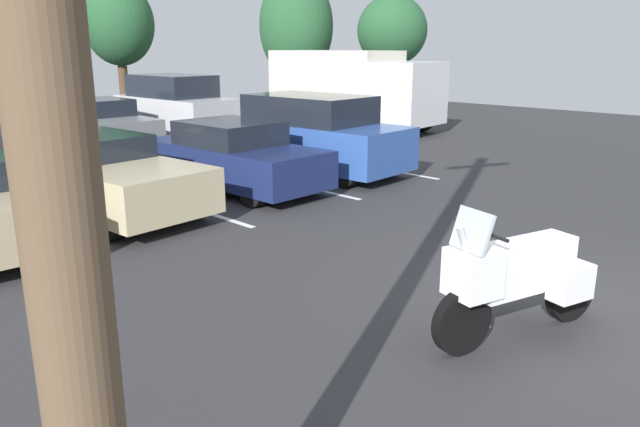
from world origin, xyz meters
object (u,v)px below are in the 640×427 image
car_far_grey (98,125)px  car_far_silver (175,108)px  motorcycle_touring (516,276)px  car_navy (233,157)px  car_blue (315,134)px  car_champagne (99,175)px  car_far_charcoal (0,133)px  box_truck (353,88)px

car_far_grey → car_far_silver: car_far_silver is taller
motorcycle_touring → car_navy: (2.18, 7.57, 0.00)m
car_blue → car_far_silver: 7.22m
car_blue → car_navy: bearing=-179.7°
car_champagne → car_blue: bearing=-1.5°
car_navy → car_far_charcoal: bearing=107.7°
car_blue → car_far_grey: 7.35m
car_far_silver → motorcycle_touring: bearing=-109.8°
car_far_charcoal → car_far_silver: 5.42m
car_champagne → car_far_charcoal: (0.63, 6.94, 0.01)m
car_champagne → car_far_charcoal: bearing=84.8°
car_far_silver → box_truck: size_ratio=0.72×
car_blue → box_truck: box_truck is taller
car_far_charcoal → box_truck: bearing=-13.2°
motorcycle_touring → car_far_grey: 14.89m
car_navy → car_far_grey: size_ratio=1.01×
car_far_grey → car_champagne: bearing=-115.7°
car_champagne → car_far_silver: (6.03, 7.04, 0.31)m
car_blue → car_far_silver: car_far_silver is taller
car_blue → box_truck: 7.79m
car_navy → car_far_charcoal: size_ratio=0.98×
car_far_grey → car_far_silver: 2.72m
car_far_charcoal → car_far_silver: (5.41, 0.09, 0.30)m
car_blue → box_truck: (6.33, 4.50, 0.58)m
car_blue → car_far_grey: size_ratio=1.04×
car_far_grey → car_far_silver: size_ratio=0.96×
box_truck → car_far_silver: bearing=154.5°
car_far_charcoal → box_truck: (11.03, -2.59, 0.79)m
car_blue → car_far_grey: (-1.99, 7.07, -0.22)m
car_far_silver → car_navy: bearing=-113.6°
car_champagne → car_blue: car_blue is taller
car_far_silver → box_truck: box_truck is taller
motorcycle_touring → car_far_grey: (2.63, 14.66, 0.01)m
car_navy → car_blue: 2.45m
motorcycle_touring → car_blue: bearing=58.7°
car_far_grey → box_truck: (8.32, -2.57, 0.80)m
car_champagne → box_truck: bearing=20.5°
car_far_grey → car_far_silver: bearing=2.3°
car_far_charcoal → car_champagne: bearing=-95.2°
motorcycle_touring → car_blue: size_ratio=0.48×
car_blue → car_far_silver: size_ratio=1.00×
car_navy → car_champagne: bearing=176.9°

